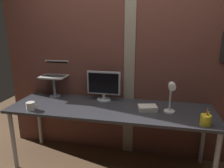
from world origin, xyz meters
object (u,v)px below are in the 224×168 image
object	(u,v)px
pen_cup	(206,120)
monitor	(104,84)
coffee_mug	(31,106)
laptop	(56,72)
desk_lamp	(171,94)

from	to	relation	value
pen_cup	monitor	bearing A→B (deg)	156.67
coffee_mug	pen_cup	bearing A→B (deg)	-0.00
pen_cup	coffee_mug	size ratio (longest dim) A/B	1.34
laptop	pen_cup	world-z (taller)	laptop
monitor	laptop	distance (m)	0.68
desk_lamp	coffee_mug	world-z (taller)	desk_lamp
monitor	desk_lamp	world-z (taller)	monitor
monitor	coffee_mug	size ratio (longest dim) A/B	3.11
laptop	coffee_mug	size ratio (longest dim) A/B	2.52
monitor	desk_lamp	bearing A→B (deg)	-19.66
laptop	coffee_mug	world-z (taller)	laptop
desk_lamp	pen_cup	world-z (taller)	desk_lamp
laptop	coffee_mug	bearing A→B (deg)	-95.03
coffee_mug	monitor	bearing A→B (deg)	33.58
monitor	pen_cup	bearing A→B (deg)	-23.33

